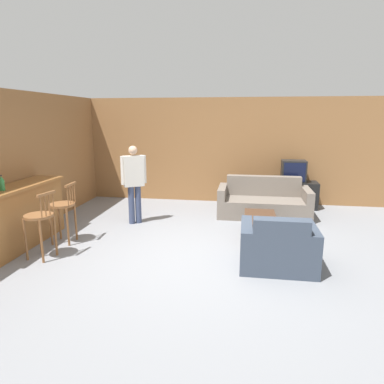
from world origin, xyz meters
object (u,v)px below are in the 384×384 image
at_px(couch_far, 263,203).
at_px(armchair_near, 278,248).
at_px(bar_chair_mid, 63,209).
at_px(coffee_table, 260,219).
at_px(bar_chair_near, 40,221).
at_px(tv_unit, 292,195).
at_px(bottle, 2,183).
at_px(person_by_window, 134,180).
at_px(tv, 293,171).

distance_m(couch_far, armchair_near, 2.69).
relative_size(bar_chair_mid, coffee_table, 0.99).
xyz_separation_m(bar_chair_near, tv_unit, (4.18, 3.70, -0.28)).
bearing_deg(bottle, bar_chair_mid, 46.39).
relative_size(tv_unit, person_by_window, 0.73).
distance_m(bar_chair_mid, couch_far, 4.13).
bearing_deg(tv, coffee_table, -111.01).
height_order(bar_chair_mid, armchair_near, bar_chair_mid).
distance_m(tv, person_by_window, 3.77).
bearing_deg(armchair_near, couch_far, 91.67).
relative_size(coffee_table, tv, 1.92).
distance_m(bar_chair_near, person_by_window, 2.13).
bearing_deg(coffee_table, armchair_near, -81.45).
bearing_deg(armchair_near, bottle, -177.73).
bearing_deg(person_by_window, bar_chair_mid, -124.41).
bearing_deg(bar_chair_near, bar_chair_mid, 89.98).
distance_m(bar_chair_near, coffee_table, 3.70).
bearing_deg(bottle, couch_far, 34.99).
bearing_deg(person_by_window, bottle, -127.77).
distance_m(armchair_near, bottle, 4.24).
xyz_separation_m(tv_unit, bottle, (-4.78, -3.65, 0.83)).
relative_size(bar_chair_near, bar_chair_mid, 1.00).
relative_size(bar_chair_near, armchair_near, 0.99).
xyz_separation_m(armchair_near, bottle, (-4.15, -0.16, 0.85)).
distance_m(bar_chair_mid, bottle, 1.03).
distance_m(bar_chair_near, tv_unit, 5.59).
bearing_deg(bar_chair_mid, coffee_table, 14.40).
bearing_deg(couch_far, bottle, -145.01).
relative_size(armchair_near, person_by_window, 0.67).
height_order(bar_chair_near, coffee_table, bar_chair_near).
height_order(bar_chair_near, tv_unit, bar_chair_near).
bearing_deg(couch_far, coffee_table, -95.10).
height_order(couch_far, tv, tv).
bearing_deg(bar_chair_near, person_by_window, 66.08).
xyz_separation_m(bar_chair_near, coffee_table, (3.35, 1.54, -0.28)).
relative_size(bar_chair_near, tv, 1.89).
bearing_deg(bottle, armchair_near, 2.27).
distance_m(armchair_near, person_by_window, 3.25).
bearing_deg(coffee_table, bottle, -159.32).
relative_size(tv_unit, bottle, 4.85).
xyz_separation_m(couch_far, tv_unit, (0.71, 0.80, 0.02)).
relative_size(bottle, person_by_window, 0.15).
height_order(bar_chair_near, tv, tv).
xyz_separation_m(bar_chair_near, couch_far, (3.47, 2.90, -0.30)).
bearing_deg(coffee_table, tv_unit, 69.02).
relative_size(couch_far, person_by_window, 1.24).
distance_m(bottle, person_by_window, 2.39).
distance_m(tv_unit, tv, 0.57).
bearing_deg(bar_chair_near, bottle, 175.34).
xyz_separation_m(coffee_table, person_by_window, (-2.49, 0.39, 0.58)).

